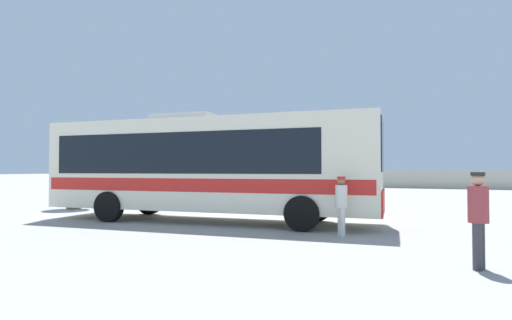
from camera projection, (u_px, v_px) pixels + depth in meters
name	position (u px, v px, depth m)	size (l,w,h in m)	color
ground_plane	(318.00, 200.00, 23.46)	(300.00, 300.00, 0.00)	#A3A099
perimeter_wall	(363.00, 179.00, 40.93)	(80.00, 0.30, 1.72)	#B2AD9E
coach_bus_cream_red	(205.00, 164.00, 14.09)	(11.75, 3.33, 3.73)	silver
attendant_by_bus_door	(341.00, 202.00, 10.82)	(0.45, 0.45, 1.61)	silver
passenger_waiting_on_apron	(478.00, 214.00, 7.25)	(0.46, 0.46, 1.75)	#38383D
vendor_umbrella_near_gate_blue	(74.00, 171.00, 18.33)	(1.93, 1.93, 2.07)	gray
parked_car_leftmost_black	(230.00, 180.00, 41.92)	(4.67, 2.26, 1.45)	black
parked_car_second_red	(282.00, 180.00, 40.25)	(4.33, 2.11, 1.53)	red
utility_pole_near	(347.00, 152.00, 45.40)	(1.79, 0.43, 7.14)	#4C3823
roadside_tree_left	(267.00, 150.00, 48.29)	(4.45, 4.45, 6.00)	brown
roadside_tree_midleft	(346.00, 137.00, 47.51)	(5.70, 5.70, 8.05)	brown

